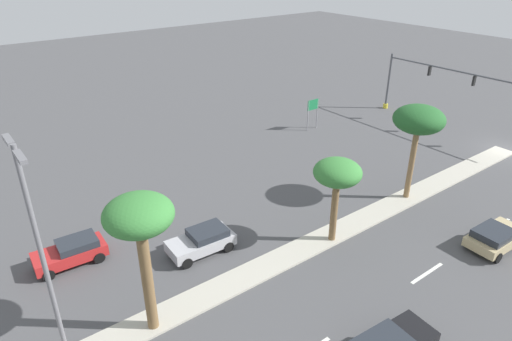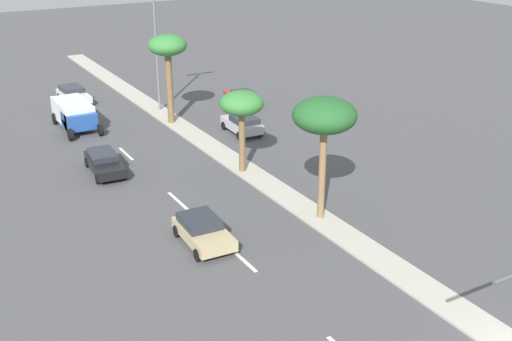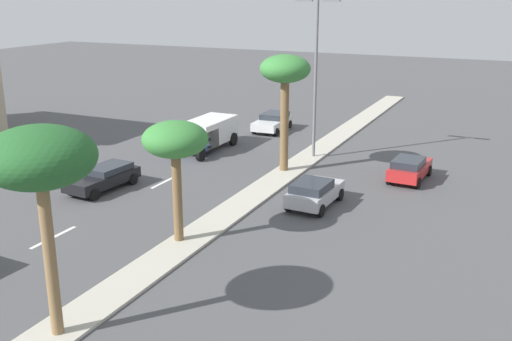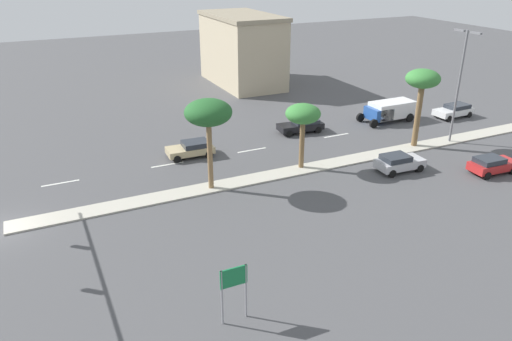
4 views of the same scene
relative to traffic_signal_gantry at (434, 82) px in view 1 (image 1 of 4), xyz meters
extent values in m
plane|color=#4C4C4F|center=(-8.60, 25.83, -4.14)|extent=(160.00, 160.00, 0.00)
cube|color=#B7B2A3|center=(-8.60, 32.93, -4.08)|extent=(1.80, 63.87, 0.12)
cube|color=silver|center=(-14.42, 13.52, -4.14)|extent=(0.20, 2.80, 0.01)
cube|color=silver|center=(-14.42, 21.34, -4.14)|extent=(0.20, 2.80, 0.01)
cylinder|color=#515459|center=(5.43, 0.00, -1.10)|extent=(0.24, 0.24, 6.09)
cylinder|color=gold|center=(5.43, 0.00, -3.89)|extent=(0.53, 0.53, 0.50)
cylinder|color=#515459|center=(-3.96, 0.00, 1.55)|extent=(18.78, 0.16, 0.16)
cube|color=black|center=(0.73, 0.00, 1.00)|extent=(0.20, 0.32, 0.90)
sphere|color=#19D83F|center=(0.73, -0.12, 0.70)|extent=(0.18, 0.18, 0.18)
cube|color=black|center=(-3.96, 0.00, 1.00)|extent=(0.20, 0.32, 0.90)
sphere|color=#19D83F|center=(-3.96, -0.12, 0.70)|extent=(0.18, 0.18, 0.18)
cylinder|color=gray|center=(5.66, 10.51, -2.63)|extent=(0.10, 0.10, 3.03)
cylinder|color=gray|center=(5.66, 11.74, -2.63)|extent=(0.10, 0.10, 3.03)
cube|color=#19723F|center=(5.66, 11.12, -1.62)|extent=(0.08, 1.37, 1.00)
cylinder|color=olive|center=(-8.50, 15.22, -1.37)|extent=(0.39, 0.39, 5.30)
ellipsoid|color=#235B28|center=(-8.50, 15.22, 1.87)|extent=(3.43, 3.43, 1.89)
cylinder|color=brown|center=(-8.98, 23.31, -1.97)|extent=(0.42, 0.42, 4.09)
ellipsoid|color=#387F38|center=(-8.98, 23.31, 0.57)|extent=(2.82, 2.82, 1.55)
cylinder|color=brown|center=(-8.90, 35.24, -1.18)|extent=(0.52, 0.52, 5.68)
ellipsoid|color=#387F38|center=(-8.90, 35.24, 2.18)|extent=(3.01, 3.01, 1.65)
cylinder|color=slate|center=(-8.34, 39.04, 1.06)|extent=(0.20, 0.20, 10.17)
cube|color=slate|center=(-9.24, 39.04, 6.00)|extent=(1.10, 0.24, 0.16)
cube|color=slate|center=(-7.44, 39.04, 6.00)|extent=(1.10, 0.24, 0.16)
cube|color=red|center=(-1.55, 36.83, -3.49)|extent=(1.95, 4.00, 0.66)
cube|color=#262B33|center=(-1.58, 36.34, -2.95)|extent=(1.68, 2.23, 0.43)
cylinder|color=black|center=(-2.30, 38.24, -3.82)|extent=(0.25, 0.65, 0.64)
cylinder|color=black|center=(-0.65, 38.15, -3.82)|extent=(0.25, 0.65, 0.64)
cylinder|color=black|center=(-2.45, 35.51, -3.82)|extent=(0.25, 0.65, 0.64)
cylinder|color=black|center=(-0.80, 35.42, -3.82)|extent=(0.25, 0.65, 0.64)
cube|color=tan|center=(-15.37, 15.85, -3.54)|extent=(2.14, 4.10, 0.57)
cube|color=#262B33|center=(-15.35, 16.35, -3.03)|extent=(1.87, 2.29, 0.44)
cylinder|color=black|center=(-14.49, 14.40, -3.82)|extent=(0.25, 0.65, 0.64)
cylinder|color=black|center=(-14.38, 17.22, -3.82)|extent=(0.25, 0.65, 0.64)
cylinder|color=black|center=(-16.25, 17.30, -3.82)|extent=(0.25, 0.65, 0.64)
cube|color=#B2B2B7|center=(-5.12, 30.34, -3.49)|extent=(2.03, 3.98, 0.66)
cube|color=#262B33|center=(-5.14, 29.85, -2.94)|extent=(1.76, 2.22, 0.44)
cylinder|color=black|center=(-5.93, 31.75, -3.82)|extent=(0.25, 0.65, 0.64)
cylinder|color=black|center=(-4.18, 31.66, -3.82)|extent=(0.25, 0.65, 0.64)
cylinder|color=black|center=(-6.06, 29.02, -3.82)|extent=(0.25, 0.65, 0.64)
cylinder|color=black|center=(-4.31, 28.94, -3.82)|extent=(0.25, 0.65, 0.64)
cylinder|color=black|center=(-16.02, 26.11, -3.82)|extent=(0.27, 0.65, 0.64)
camera|label=1|loc=(-24.57, 40.99, 12.16)|focal=31.70mm
camera|label=2|loc=(-27.52, -10.37, 11.73)|focal=44.54mm
camera|label=3|loc=(4.53, 2.51, 6.60)|focal=42.04mm
camera|label=4|loc=(23.28, 3.94, 12.23)|focal=34.63mm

